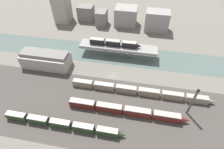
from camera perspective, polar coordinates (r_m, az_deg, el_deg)
The scene contains 15 objects.
ground_plane at distance 101.32m, azimuth 0.20°, elevation -0.41°, with size 400.00×400.00×0.00m, color #666056.
railbed_yard at distance 86.16m, azimuth -2.72°, elevation -11.46°, with size 280.00×42.00×0.01m, color #423D38.
river_water at distance 116.38m, azimuth 1.99°, elevation 6.45°, with size 320.00×20.94×0.01m, color #4C5B56.
bridge at distance 113.06m, azimuth 2.06°, elevation 8.70°, with size 49.29×8.99×7.05m.
train_on_bridge at distance 111.47m, azimuth 0.94°, elevation 10.20°, with size 32.78×3.18×3.78m.
train_yard_near at distance 82.72m, azimuth -15.75°, elevation -15.34°, with size 55.08×2.74×3.75m.
train_yard_mid at distance 83.67m, azimuth 4.66°, elevation -11.64°, with size 56.58×3.14×4.15m.
train_yard_far at distance 92.02m, azimuth 9.13°, elevation -5.40°, with size 73.66×2.97×3.75m.
warehouse_building at distance 112.33m, azimuth -20.76°, elevation 4.63°, with size 28.36×11.58×9.85m.
signal_tower at distance 86.12m, azimuth 24.70°, elevation -8.26°, with size 1.02×1.02×16.82m.
city_block_far_left at distance 158.01m, azimuth -15.95°, elevation 19.86°, with size 11.49×13.44×20.45m, color gray.
city_block_left at distance 158.07m, azimuth -8.49°, elevation 19.30°, with size 12.62×10.32×11.88m, color slate.
city_block_center at distance 148.89m, azimuth -3.43°, elevation 18.00°, with size 8.17×11.49×11.56m, color slate.
city_block_right at distance 148.72m, azimuth 4.56°, elevation 18.49°, with size 17.13×14.25×14.24m, color gray.
city_block_far_right at distance 144.49m, azimuth 14.41°, elevation 16.65°, with size 17.66×11.95×15.02m, color gray.
Camera 1 is at (12.80, -71.20, 70.93)m, focal length 28.00 mm.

